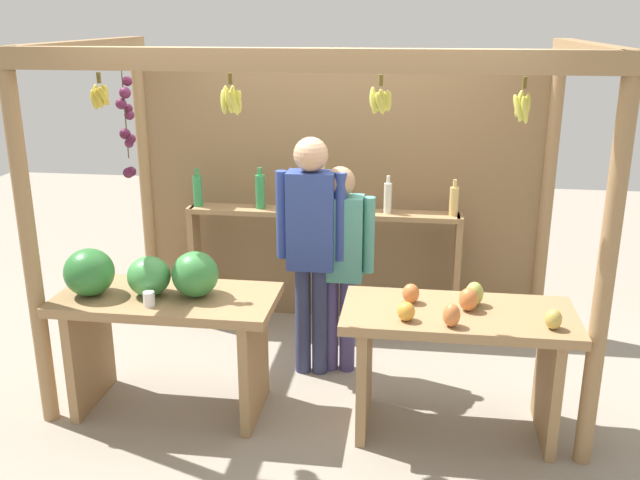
% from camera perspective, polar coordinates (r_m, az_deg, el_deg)
% --- Properties ---
extents(ground_plane, '(12.00, 12.00, 0.00)m').
position_cam_1_polar(ground_plane, '(5.26, 0.28, -10.22)').
color(ground_plane, gray).
rests_on(ground_plane, ground).
extents(market_stall, '(3.40, 1.96, 2.31)m').
position_cam_1_polar(market_stall, '(5.20, 0.86, 5.24)').
color(market_stall, '#99754C').
rests_on(market_stall, ground).
extents(fruit_counter_left, '(1.38, 0.64, 1.09)m').
position_cam_1_polar(fruit_counter_left, '(4.56, -13.04, -5.27)').
color(fruit_counter_left, '#99754C').
rests_on(fruit_counter_left, ground).
extents(fruit_counter_right, '(1.38, 0.64, 0.94)m').
position_cam_1_polar(fruit_counter_right, '(4.34, 11.02, -8.15)').
color(fruit_counter_right, '#99754C').
rests_on(fruit_counter_right, ground).
extents(bottle_shelf_unit, '(2.18, 0.22, 1.36)m').
position_cam_1_polar(bottle_shelf_unit, '(5.60, 0.08, 0.33)').
color(bottle_shelf_unit, '#99754C').
rests_on(bottle_shelf_unit, ground).
extents(vendor_man, '(0.48, 0.23, 1.71)m').
position_cam_1_polar(vendor_man, '(4.80, -0.73, 0.38)').
color(vendor_man, navy).
rests_on(vendor_man, ground).
extents(vendor_woman, '(0.48, 0.20, 1.50)m').
position_cam_1_polar(vendor_woman, '(4.88, 1.60, -1.07)').
color(vendor_woman, '#473F78').
rests_on(vendor_woman, ground).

